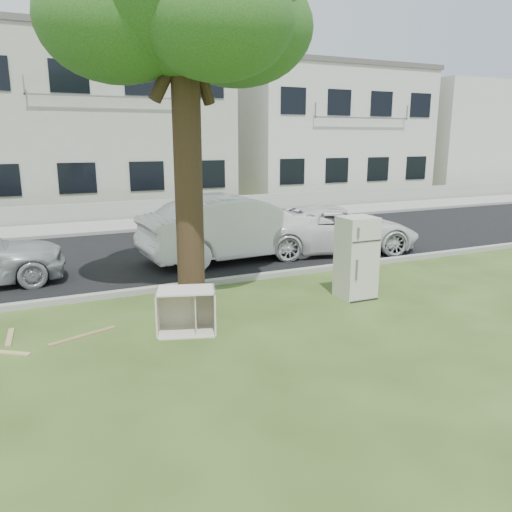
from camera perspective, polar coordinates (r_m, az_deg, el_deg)
name	(u,v)px	position (r m, az deg, el deg)	size (l,w,h in m)	color
ground	(246,323)	(8.69, -1.19, -7.71)	(120.00, 120.00, 0.00)	#2F4418
road	(160,253)	(14.17, -10.88, 0.36)	(120.00, 7.00, 0.01)	black
kerb_near	(201,286)	(10.86, -6.34, -3.46)	(120.00, 0.18, 0.12)	gray
kerb_far	(135,232)	(17.58, -13.68, 2.69)	(120.00, 0.18, 0.12)	gray
sidewalk	(127,225)	(18.98, -14.54, 3.42)	(120.00, 2.80, 0.01)	gray
low_wall	(119,210)	(20.49, -15.41, 5.04)	(120.00, 0.15, 0.70)	gray
street_tree	(183,0)	(9.96, -8.37, 26.98)	(3.80, 3.80, 7.02)	black
townhouse_center	(96,125)	(25.16, -17.80, 14.04)	(11.22, 8.16, 7.44)	#B5B5A5
townhouse_right	(317,133)	(29.23, 6.98, 13.77)	(10.20, 8.16, 6.84)	beige
filler_right	(487,137)	(38.75, 24.94, 12.19)	(16.00, 9.00, 6.40)	#B5B5A5
fridge	(356,258)	(10.06, 11.39, -0.18)	(0.67, 0.62, 1.63)	white
cabinet	(186,311)	(8.26, -7.98, -6.25)	(0.95, 0.59, 0.74)	white
plank_a	(83,336)	(8.61, -19.19, -8.61)	(1.12, 0.09, 0.02)	olive
plank_b	(1,352)	(8.47, -27.11, -9.74)	(0.94, 0.09, 0.02)	tan
plank_c	(10,337)	(9.01, -26.32, -8.30)	(0.77, 0.09, 0.02)	tan
car_center	(239,227)	(13.10, -1.95, 3.30)	(1.79, 5.14, 1.69)	silver
car_right	(335,229)	(14.18, 9.02, 3.08)	(2.14, 4.64, 1.29)	silver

